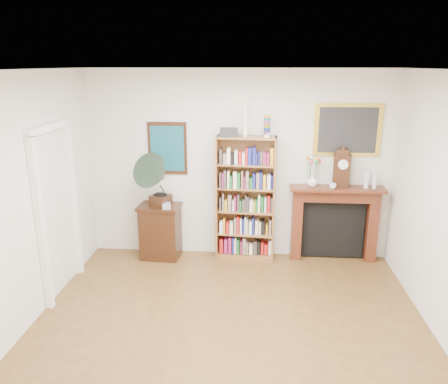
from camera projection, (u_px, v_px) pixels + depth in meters
The scene contains 15 objects.
room at pixel (226, 226), 4.08m from camera, with size 4.51×5.01×2.81m.
door_casing at pixel (57, 197), 5.43m from camera, with size 0.08×1.02×2.17m.
teal_poster at pixel (167, 148), 6.46m from camera, with size 0.58×0.04×0.78m.
small_picture at pixel (239, 101), 6.18m from camera, with size 0.26×0.04×0.30m.
gilt_painting at pixel (348, 130), 6.18m from camera, with size 0.95×0.04×0.75m.
bookshelf at pixel (246, 192), 6.40m from camera, with size 0.88×0.37×2.15m.
side_cabinet at pixel (161, 231), 6.60m from camera, with size 0.61×0.44×0.83m, color black.
fireplace at pixel (334, 217), 6.48m from camera, with size 1.35×0.33×1.14m.
gramophone at pixel (157, 177), 6.22m from camera, with size 0.71×0.78×0.84m.
cd_stack at pixel (166, 206), 6.34m from camera, with size 0.12×0.12×0.08m, color #B4B3C0.
mantel_clock at pixel (342, 169), 6.25m from camera, with size 0.26×0.19×0.55m.
flower_vase at pixel (312, 181), 6.32m from camera, with size 0.16×0.16×0.17m, color white.
teacup at pixel (333, 186), 6.21m from camera, with size 0.10×0.10×0.08m, color silver.
bottle_left at pixel (367, 180), 6.23m from camera, with size 0.07×0.07×0.24m, color silver.
bottle_right at pixel (375, 181), 6.22m from camera, with size 0.06×0.06×0.20m, color silver.
Camera 1 is at (0.26, -3.82, 2.86)m, focal length 35.00 mm.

